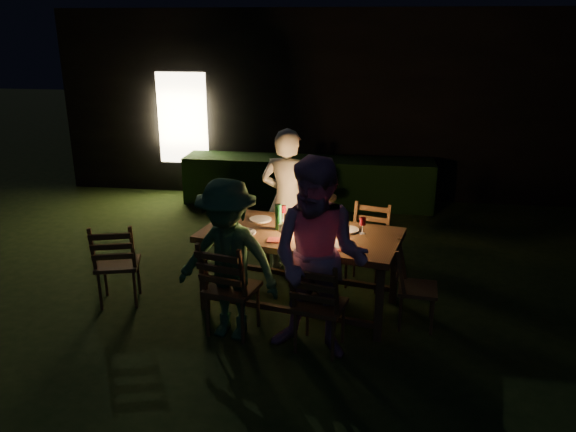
# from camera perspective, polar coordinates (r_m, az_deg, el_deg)

# --- Properties ---
(garden_envelope) EXTENTS (40.00, 40.00, 3.20)m
(garden_envelope) POSITION_cam_1_polar(r_m,az_deg,el_deg) (11.68, 5.86, 12.12)
(garden_envelope) COLOR black
(garden_envelope) RESTS_ON ground
(dining_table) EXTENTS (2.23, 1.42, 0.86)m
(dining_table) POSITION_cam_1_polar(r_m,az_deg,el_deg) (5.94, 1.28, -2.42)
(dining_table) COLOR #50341A
(dining_table) RESTS_ON ground
(chair_near_left) EXTENTS (0.57, 0.59, 1.05)m
(chair_near_left) POSITION_cam_1_polar(r_m,az_deg,el_deg) (5.63, -5.73, -8.86)
(chair_near_left) COLOR #50341A
(chair_near_left) RESTS_ON ground
(chair_near_right) EXTENTS (0.54, 0.56, 1.00)m
(chair_near_right) POSITION_cam_1_polar(r_m,az_deg,el_deg) (5.35, 3.18, -10.57)
(chair_near_right) COLOR #50341A
(chair_near_right) RESTS_ON ground
(chair_far_left) EXTENTS (0.48, 0.50, 0.91)m
(chair_far_left) POSITION_cam_1_polar(r_m,az_deg,el_deg) (6.93, -0.23, -3.63)
(chair_far_left) COLOR #50341A
(chair_far_left) RESTS_ON ground
(chair_far_right) EXTENTS (0.54, 0.57, 0.98)m
(chair_far_right) POSITION_cam_1_polar(r_m,az_deg,el_deg) (6.67, 7.89, -4.55)
(chair_far_right) COLOR #50341A
(chair_far_right) RESTS_ON ground
(chair_end) EXTENTS (0.46, 0.44, 0.90)m
(chair_end) POSITION_cam_1_polar(r_m,az_deg,el_deg) (5.90, 12.76, -8.40)
(chair_end) COLOR #50341A
(chair_end) RESTS_ON ground
(chair_spare) EXTENTS (0.56, 0.59, 1.00)m
(chair_spare) POSITION_cam_1_polar(r_m,az_deg,el_deg) (6.45, -16.81, -6.00)
(chair_spare) COLOR #50341A
(chair_spare) RESTS_ON ground
(person_house_side) EXTENTS (0.73, 0.55, 1.80)m
(person_house_side) POSITION_cam_1_polar(r_m,az_deg,el_deg) (6.76, -0.09, 1.41)
(person_house_side) COLOR beige
(person_house_side) RESTS_ON ground
(person_opp_right) EXTENTS (1.04, 0.88, 1.88)m
(person_opp_right) POSITION_cam_1_polar(r_m,az_deg,el_deg) (5.02, 3.15, -4.49)
(person_opp_right) COLOR #B97FA7
(person_opp_right) RESTS_ON ground
(person_opp_left) EXTENTS (1.13, 0.79, 1.60)m
(person_opp_left) POSITION_cam_1_polar(r_m,az_deg,el_deg) (5.38, -6.11, -4.52)
(person_opp_left) COLOR #31623A
(person_opp_left) RESTS_ON ground
(lantern) EXTENTS (0.16, 0.16, 0.35)m
(lantern) POSITION_cam_1_polar(r_m,az_deg,el_deg) (5.88, 1.91, -0.11)
(lantern) COLOR white
(lantern) RESTS_ON dining_table
(plate_far_left) EXTENTS (0.25, 0.25, 0.01)m
(plate_far_left) POSITION_cam_1_polar(r_m,az_deg,el_deg) (6.28, -2.82, -0.32)
(plate_far_left) COLOR white
(plate_far_left) RESTS_ON dining_table
(plate_near_left) EXTENTS (0.25, 0.25, 0.01)m
(plate_near_left) POSITION_cam_1_polar(r_m,az_deg,el_deg) (5.90, -4.47, -1.64)
(plate_near_left) COLOR white
(plate_near_left) RESTS_ON dining_table
(plate_far_right) EXTENTS (0.25, 0.25, 0.01)m
(plate_far_right) POSITION_cam_1_polar(r_m,az_deg,el_deg) (5.98, 6.05, -1.40)
(plate_far_right) COLOR white
(plate_far_right) RESTS_ON dining_table
(plate_near_right) EXTENTS (0.25, 0.25, 0.01)m
(plate_near_right) POSITION_cam_1_polar(r_m,az_deg,el_deg) (5.58, 4.94, -2.87)
(plate_near_right) COLOR white
(plate_near_right) RESTS_ON dining_table
(wineglass_a) EXTENTS (0.06, 0.06, 0.18)m
(wineglass_a) POSITION_cam_1_polar(r_m,az_deg,el_deg) (6.22, -0.50, 0.29)
(wineglass_a) COLOR #59070F
(wineglass_a) RESTS_ON dining_table
(wineglass_b) EXTENTS (0.06, 0.06, 0.18)m
(wineglass_b) POSITION_cam_1_polar(r_m,az_deg,el_deg) (6.03, -5.57, -0.42)
(wineglass_b) COLOR #59070F
(wineglass_b) RESTS_ON dining_table
(wineglass_c) EXTENTS (0.06, 0.06, 0.18)m
(wineglass_c) POSITION_cam_1_polar(r_m,az_deg,el_deg) (5.54, 3.30, -2.12)
(wineglass_c) COLOR #59070F
(wineglass_c) RESTS_ON dining_table
(wineglass_d) EXTENTS (0.06, 0.06, 0.18)m
(wineglass_d) POSITION_cam_1_polar(r_m,az_deg,el_deg) (5.88, 7.58, -0.98)
(wineglass_d) COLOR #59070F
(wineglass_d) RESTS_ON dining_table
(wineglass_e) EXTENTS (0.06, 0.06, 0.18)m
(wineglass_e) POSITION_cam_1_polar(r_m,az_deg,el_deg) (5.64, -0.65, -1.69)
(wineglass_e) COLOR silver
(wineglass_e) RESTS_ON dining_table
(bottle_table) EXTENTS (0.07, 0.07, 0.28)m
(bottle_table) POSITION_cam_1_polar(r_m,az_deg,el_deg) (5.94, -0.99, -0.10)
(bottle_table) COLOR #0F471E
(bottle_table) RESTS_ON dining_table
(napkin_left) EXTENTS (0.18, 0.14, 0.01)m
(napkin_left) POSITION_cam_1_polar(r_m,az_deg,el_deg) (5.67, -1.19, -2.48)
(napkin_left) COLOR red
(napkin_left) RESTS_ON dining_table
(napkin_right) EXTENTS (0.18, 0.14, 0.01)m
(napkin_right) POSITION_cam_1_polar(r_m,az_deg,el_deg) (5.49, 5.72, -3.30)
(napkin_right) COLOR red
(napkin_right) RESTS_ON dining_table
(phone) EXTENTS (0.14, 0.07, 0.01)m
(phone) POSITION_cam_1_polar(r_m,az_deg,el_deg) (5.86, -5.41, -1.85)
(phone) COLOR black
(phone) RESTS_ON dining_table
(side_table) EXTENTS (0.47, 0.47, 0.64)m
(side_table) POSITION_cam_1_polar(r_m,az_deg,el_deg) (7.96, 3.25, 1.52)
(side_table) COLOR olive
(side_table) RESTS_ON ground
(ice_bucket) EXTENTS (0.30, 0.30, 0.22)m
(ice_bucket) POSITION_cam_1_polar(r_m,az_deg,el_deg) (7.91, 3.28, 2.80)
(ice_bucket) COLOR #A5A8AD
(ice_bucket) RESTS_ON side_table
(bottle_bucket_a) EXTENTS (0.07, 0.07, 0.32)m
(bottle_bucket_a) POSITION_cam_1_polar(r_m,az_deg,el_deg) (7.86, 2.89, 3.09)
(bottle_bucket_a) COLOR #0F471E
(bottle_bucket_a) RESTS_ON side_table
(bottle_bucket_b) EXTENTS (0.07, 0.07, 0.32)m
(bottle_bucket_b) POSITION_cam_1_polar(r_m,az_deg,el_deg) (7.93, 3.67, 3.22)
(bottle_bucket_b) COLOR #0F471E
(bottle_bucket_b) RESTS_ON side_table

